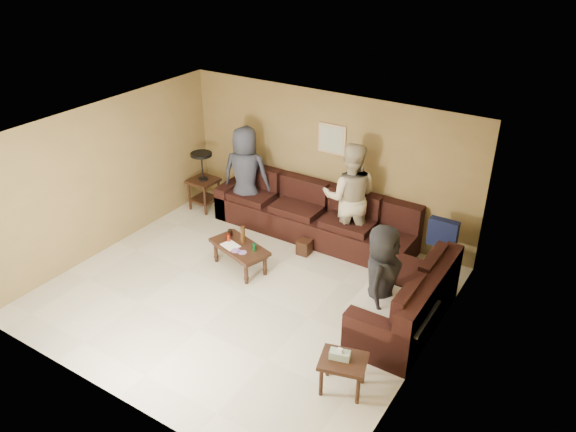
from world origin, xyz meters
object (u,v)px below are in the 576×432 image
object	(u,v)px
side_table_right	(343,363)
person_middle	(350,197)
sectional_sofa	(339,245)
end_table_left	(203,180)
coffee_table	(239,249)
person_right	(381,280)
waste_bin	(304,247)
person_left	(246,175)

from	to	relation	value
side_table_right	person_middle	bearing A→B (deg)	115.90
sectional_sofa	end_table_left	distance (m)	3.14
coffee_table	side_table_right	bearing A→B (deg)	-29.33
sectional_sofa	side_table_right	size ratio (longest dim) A/B	7.18
coffee_table	end_table_left	size ratio (longest dim) A/B	0.97
sectional_sofa	coffee_table	world-z (taller)	sectional_sofa
end_table_left	coffee_table	bearing A→B (deg)	-35.79
coffee_table	person_right	bearing A→B (deg)	-4.64
waste_bin	side_table_right	bearing A→B (deg)	-50.72
end_table_left	person_middle	distance (m)	3.02
person_left	person_middle	bearing A→B (deg)	165.68
end_table_left	side_table_right	size ratio (longest dim) A/B	1.77
end_table_left	sectional_sofa	bearing A→B (deg)	-5.96
sectional_sofa	side_table_right	xyz separation A→B (m)	(1.34, -2.47, 0.07)
end_table_left	person_right	size ratio (longest dim) A/B	0.72
coffee_table	person_right	xyz separation A→B (m)	(2.50, -0.20, 0.44)
coffee_table	side_table_right	xyz separation A→B (m)	(2.61, -1.46, 0.03)
person_middle	side_table_right	bearing A→B (deg)	91.76
coffee_table	person_middle	size ratio (longest dim) A/B	0.59
side_table_right	waste_bin	distance (m)	3.10
coffee_table	end_table_left	xyz separation A→B (m)	(-1.84, 1.33, 0.24)
end_table_left	person_left	bearing A→B (deg)	6.22
side_table_right	person_left	world-z (taller)	person_left
end_table_left	side_table_right	xyz separation A→B (m)	(4.44, -2.79, -0.21)
sectional_sofa	person_left	size ratio (longest dim) A/B	2.59
sectional_sofa	person_right	world-z (taller)	person_right
person_middle	person_right	bearing A→B (deg)	103.82
coffee_table	waste_bin	distance (m)	1.15
person_right	coffee_table	bearing A→B (deg)	76.80
coffee_table	person_left	bearing A→B (deg)	122.18
coffee_table	person_left	world-z (taller)	person_left
person_left	person_right	bearing A→B (deg)	137.60
person_left	person_right	size ratio (longest dim) A/B	1.12
sectional_sofa	coffee_table	size ratio (longest dim) A/B	4.18
waste_bin	person_middle	bearing A→B (deg)	49.47
coffee_table	person_middle	bearing A→B (deg)	52.59
person_left	person_middle	size ratio (longest dim) A/B	0.95
side_table_right	person_middle	xyz separation A→B (m)	(-1.45, 2.98, 0.55)
person_left	person_middle	distance (m)	2.06
sectional_sofa	waste_bin	size ratio (longest dim) A/B	18.18
sectional_sofa	person_left	world-z (taller)	person_left
sectional_sofa	person_right	bearing A→B (deg)	-44.34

